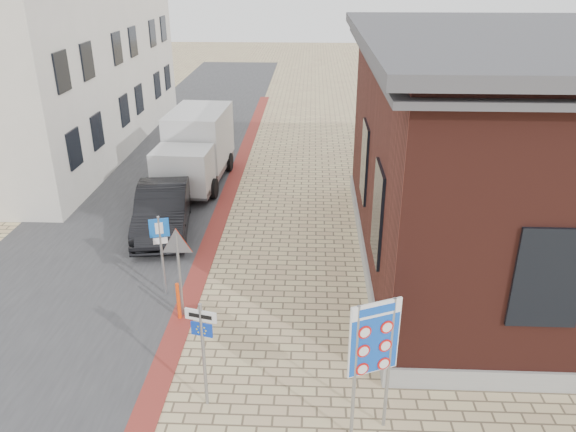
% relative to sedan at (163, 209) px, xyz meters
% --- Properties ---
extents(ground, '(120.00, 120.00, 0.00)m').
position_rel_sedan_xyz_m(ground, '(3.75, -8.60, -0.79)').
color(ground, tan).
rests_on(ground, ground).
extents(road_strip, '(7.00, 60.00, 0.02)m').
position_rel_sedan_xyz_m(road_strip, '(-1.75, 6.40, -0.78)').
color(road_strip, '#38383A').
rests_on(road_strip, ground).
extents(curb_strip, '(0.60, 40.00, 0.02)m').
position_rel_sedan_xyz_m(curb_strip, '(1.75, 1.40, -0.78)').
color(curb_strip, maroon).
rests_on(curb_strip, ground).
extents(townhouse_mid, '(7.40, 6.40, 9.10)m').
position_rel_sedan_xyz_m(townhouse_mid, '(-7.25, 9.40, 3.78)').
color(townhouse_mid, silver).
rests_on(townhouse_mid, ground).
extents(townhouse_far, '(7.40, 6.40, 8.30)m').
position_rel_sedan_xyz_m(townhouse_far, '(-7.25, 15.40, 3.38)').
color(townhouse_far, silver).
rests_on(townhouse_far, ground).
extents(bike_rack, '(0.08, 1.80, 0.60)m').
position_rel_sedan_xyz_m(bike_rack, '(6.40, -6.40, -0.53)').
color(bike_rack, slate).
rests_on(bike_rack, ground).
extents(sedan, '(2.39, 5.00, 1.58)m').
position_rel_sedan_xyz_m(sedan, '(0.00, 0.00, 0.00)').
color(sedan, black).
rests_on(sedan, ground).
extents(box_truck, '(2.58, 5.63, 2.89)m').
position_rel_sedan_xyz_m(box_truck, '(0.25, 4.80, 0.70)').
color(box_truck, slate).
rests_on(box_truck, ground).
extents(border_sign, '(0.95, 0.44, 2.98)m').
position_rel_sedan_xyz_m(border_sign, '(6.25, -8.90, 1.36)').
color(border_sign, gray).
rests_on(border_sign, ground).
extents(essen_sign, '(0.65, 0.20, 2.46)m').
position_rel_sedan_xyz_m(essen_sign, '(2.95, -8.30, 0.84)').
color(essen_sign, gray).
rests_on(essen_sign, ground).
extents(parking_sign, '(0.51, 0.19, 2.38)m').
position_rel_sedan_xyz_m(parking_sign, '(1.04, -4.10, 0.82)').
color(parking_sign, gray).
rests_on(parking_sign, ground).
extents(yield_sign, '(0.88, 0.09, 2.47)m').
position_rel_sedan_xyz_m(yield_sign, '(1.75, -5.10, 1.09)').
color(yield_sign, gray).
rests_on(yield_sign, ground).
extents(bollard, '(0.11, 0.11, 1.05)m').
position_rel_sedan_xyz_m(bollard, '(1.70, -5.26, -0.27)').
color(bollard, '#FF470D').
rests_on(bollard, ground).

